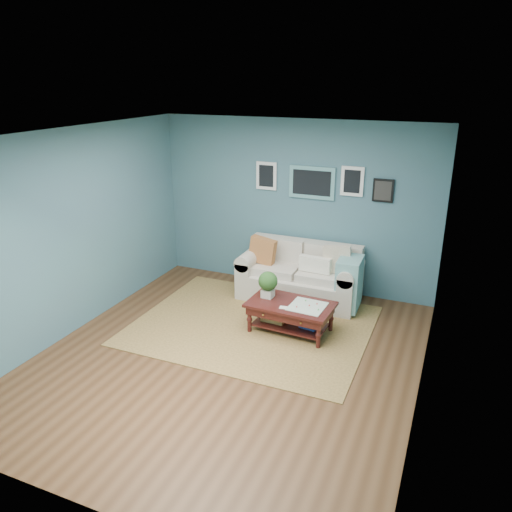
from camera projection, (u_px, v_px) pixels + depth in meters
The scene contains 4 objects.
room_shell at pixel (229, 253), 5.78m from camera, with size 5.00×5.02×2.70m.
area_rug at pixel (252, 325), 6.99m from camera, with size 3.18×2.55×0.01m, color brown.
loveseat at pixel (305, 276), 7.69m from camera, with size 1.88×0.85×0.97m.
coffee_table at pixel (287, 307), 6.74m from camera, with size 1.17×0.73×0.80m.
Camera 1 is at (2.41, -4.83, 3.31)m, focal length 35.00 mm.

